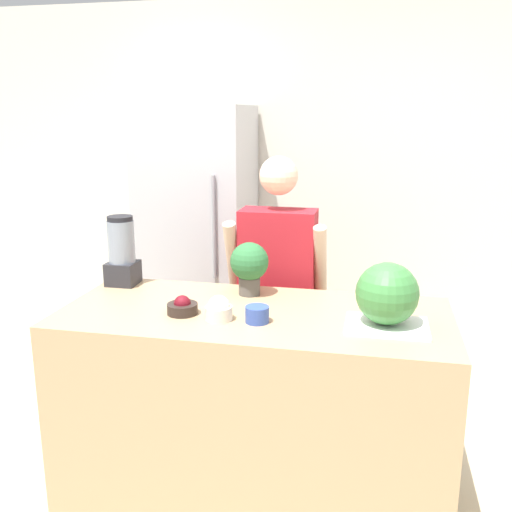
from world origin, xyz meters
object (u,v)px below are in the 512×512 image
(bowl_cherries, at_px, (182,307))
(bowl_cream, at_px, (219,310))
(person, at_px, (277,297))
(bowl_small_blue, at_px, (257,314))
(blender, at_px, (122,252))
(potted_plant, at_px, (249,265))
(watermelon, at_px, (387,294))
(refrigerator, at_px, (199,243))

(bowl_cherries, relative_size, bowl_cream, 1.16)
(person, xyz_separation_m, bowl_cream, (-0.12, -0.75, 0.18))
(person, xyz_separation_m, bowl_small_blue, (0.05, -0.75, 0.17))
(bowl_small_blue, height_order, blender, blender)
(blender, xyz_separation_m, potted_plant, (0.69, -0.03, -0.02))
(bowl_cherries, bearing_deg, watermelon, 1.92)
(person, bearing_deg, bowl_cream, -99.34)
(blender, distance_m, potted_plant, 0.69)
(watermelon, relative_size, bowl_cream, 2.21)
(refrigerator, bearing_deg, person, -46.69)
(bowl_small_blue, bearing_deg, bowl_cherries, 174.26)
(bowl_cream, distance_m, bowl_small_blue, 0.17)
(bowl_cream, xyz_separation_m, blender, (-0.64, 0.41, 0.13))
(bowl_cream, bearing_deg, refrigerator, 110.86)
(watermelon, xyz_separation_m, blender, (-1.35, 0.34, 0.03))
(potted_plant, bearing_deg, watermelon, -25.17)
(bowl_cream, bearing_deg, watermelon, 5.58)
(bowl_cream, relative_size, bowl_small_blue, 1.15)
(watermelon, relative_size, blender, 0.72)
(refrigerator, xyz_separation_m, bowl_cream, (0.56, -1.48, 0.06))
(refrigerator, distance_m, blender, 1.09)
(watermelon, distance_m, bowl_small_blue, 0.55)
(bowl_cherries, height_order, blender, blender)
(watermelon, bearing_deg, refrigerator, 132.06)
(potted_plant, bearing_deg, blender, 177.21)
(person, xyz_separation_m, watermelon, (0.58, -0.68, 0.28))
(bowl_small_blue, bearing_deg, bowl_cream, -178.56)
(bowl_cream, bearing_deg, bowl_cherries, 167.66)
(blender, bearing_deg, bowl_small_blue, -26.80)
(bowl_small_blue, height_order, potted_plant, potted_plant)
(blender, bearing_deg, watermelon, -14.28)
(bowl_cherries, bearing_deg, potted_plant, 55.71)
(bowl_small_blue, bearing_deg, blender, 153.20)
(refrigerator, bearing_deg, blender, -93.96)
(watermelon, bearing_deg, bowl_small_blue, -173.13)
(watermelon, xyz_separation_m, bowl_small_blue, (-0.54, -0.06, -0.11))
(person, relative_size, blender, 4.43)
(bowl_cream, xyz_separation_m, bowl_small_blue, (0.17, 0.00, -0.01))
(person, distance_m, blender, 0.89)
(person, bearing_deg, refrigerator, 133.31)
(refrigerator, xyz_separation_m, bowl_small_blue, (0.73, -1.47, 0.05))
(bowl_cream, bearing_deg, blender, 147.13)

